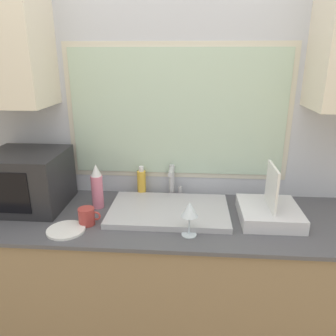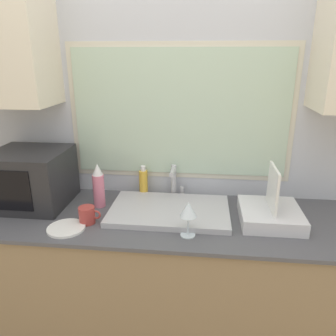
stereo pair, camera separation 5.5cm
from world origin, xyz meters
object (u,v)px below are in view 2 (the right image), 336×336
(faucet, at_px, (174,179))
(wine_glass, at_px, (188,211))
(mug_near_sink, at_px, (87,215))
(dish_rack, at_px, (270,213))
(microwave, at_px, (31,178))
(spray_bottle, at_px, (99,186))
(soap_bottle, at_px, (143,182))

(faucet, distance_m, wine_glass, 0.45)
(mug_near_sink, relative_size, wine_glass, 0.66)
(dish_rack, xyz_separation_m, mug_near_sink, (-0.92, -0.12, -0.00))
(faucet, bearing_deg, microwave, -167.64)
(microwave, height_order, spray_bottle, microwave)
(soap_bottle, relative_size, wine_glass, 1.10)
(faucet, distance_m, mug_near_sink, 0.55)
(dish_rack, xyz_separation_m, wine_glass, (-0.41, -0.19, 0.08))
(wine_glass, bearing_deg, spray_bottle, 152.59)
(microwave, relative_size, mug_near_sink, 3.59)
(faucet, height_order, spray_bottle, spray_bottle)
(microwave, xyz_separation_m, wine_glass, (0.90, -0.26, -0.03))
(mug_near_sink, bearing_deg, wine_glass, -7.45)
(dish_rack, distance_m, wine_glass, 0.46)
(faucet, xyz_separation_m, dish_rack, (0.52, -0.24, -0.07))
(dish_rack, height_order, wine_glass, dish_rack)
(spray_bottle, height_order, soap_bottle, spray_bottle)
(dish_rack, height_order, mug_near_sink, dish_rack)
(mug_near_sink, xyz_separation_m, wine_glass, (0.51, -0.07, 0.09))
(microwave, height_order, mug_near_sink, microwave)
(dish_rack, relative_size, mug_near_sink, 2.86)
(microwave, bearing_deg, faucet, 12.36)
(microwave, bearing_deg, wine_glass, -16.18)
(mug_near_sink, bearing_deg, spray_bottle, 89.83)
(dish_rack, distance_m, spray_bottle, 0.93)
(spray_bottle, relative_size, mug_near_sink, 2.22)
(spray_bottle, relative_size, wine_glass, 1.47)
(spray_bottle, relative_size, soap_bottle, 1.33)
(mug_near_sink, height_order, wine_glass, wine_glass)
(wine_glass, bearing_deg, faucet, 103.72)
(dish_rack, height_order, spray_bottle, dish_rack)
(mug_near_sink, bearing_deg, microwave, 153.41)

